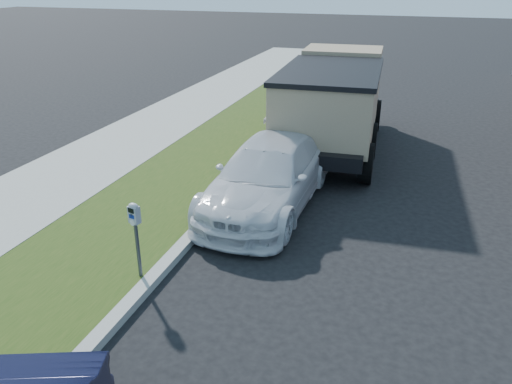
% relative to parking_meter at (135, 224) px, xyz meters
% --- Properties ---
extents(ground, '(120.00, 120.00, 0.00)m').
position_rel_parking_meter_xyz_m(ground, '(2.80, 1.18, -1.14)').
color(ground, black).
rests_on(ground, ground).
extents(streetside, '(6.12, 50.00, 0.15)m').
position_rel_parking_meter_xyz_m(streetside, '(-2.77, 3.18, -1.07)').
color(streetside, gray).
rests_on(streetside, ground).
extents(parking_meter, '(0.22, 0.17, 1.39)m').
position_rel_parking_meter_xyz_m(parking_meter, '(0.00, 0.00, 0.00)').
color(parking_meter, '#3F4247').
rests_on(parking_meter, ground).
extents(white_wagon, '(2.23, 5.16, 1.48)m').
position_rel_parking_meter_xyz_m(white_wagon, '(1.18, 3.71, -0.40)').
color(white_wagon, silver).
rests_on(white_wagon, ground).
extents(dump_truck, '(3.07, 6.99, 2.68)m').
position_rel_parking_meter_xyz_m(dump_truck, '(1.81, 8.47, 0.37)').
color(dump_truck, black).
rests_on(dump_truck, ground).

